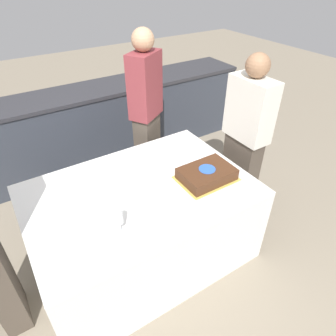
# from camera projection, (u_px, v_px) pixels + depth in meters

# --- Properties ---
(ground_plane) EXTENTS (14.00, 14.00, 0.00)m
(ground_plane) POSITION_uv_depth(u_px,v_px,m) (144.00, 252.00, 2.66)
(ground_plane) COLOR gray
(back_counter) EXTENTS (4.40, 0.58, 0.92)m
(back_counter) POSITION_uv_depth(u_px,v_px,m) (75.00, 131.00, 3.51)
(back_counter) COLOR #333842
(back_counter) RESTS_ON ground_plane
(dining_table) EXTENTS (1.67, 1.14, 0.73)m
(dining_table) POSITION_uv_depth(u_px,v_px,m) (142.00, 224.00, 2.44)
(dining_table) COLOR white
(dining_table) RESTS_ON ground_plane
(cake) EXTENTS (0.44, 0.33, 0.10)m
(cake) POSITION_uv_depth(u_px,v_px,m) (207.00, 174.00, 2.31)
(cake) COLOR gold
(cake) RESTS_ON dining_table
(plate_stack) EXTENTS (0.23, 0.23, 0.04)m
(plate_stack) POSITION_uv_depth(u_px,v_px,m) (123.00, 191.00, 2.19)
(plate_stack) COLOR white
(plate_stack) RESTS_ON dining_table
(wine_glass) EXTENTS (0.06, 0.06, 0.20)m
(wine_glass) POSITION_uv_depth(u_px,v_px,m) (119.00, 217.00, 1.81)
(wine_glass) COLOR white
(wine_glass) RESTS_ON dining_table
(side_plate_near_cake) EXTENTS (0.17, 0.17, 0.00)m
(side_plate_near_cake) POSITION_uv_depth(u_px,v_px,m) (180.00, 161.00, 2.53)
(side_plate_near_cake) COLOR white
(side_plate_near_cake) RESTS_ON dining_table
(utensil_pile) EXTENTS (0.14, 0.12, 0.02)m
(utensil_pile) POSITION_uv_depth(u_px,v_px,m) (182.00, 222.00, 1.94)
(utensil_pile) COLOR white
(utensil_pile) RESTS_ON dining_table
(person_cutting_cake) EXTENTS (0.38, 0.34, 1.67)m
(person_cutting_cake) POSITION_uv_depth(u_px,v_px,m) (146.00, 116.00, 2.90)
(person_cutting_cake) COLOR #4C4238
(person_cutting_cake) RESTS_ON ground_plane
(person_seated_right) EXTENTS (0.20, 0.40, 1.57)m
(person_seated_right) POSITION_uv_depth(u_px,v_px,m) (245.00, 142.00, 2.64)
(person_seated_right) COLOR #4C4238
(person_seated_right) RESTS_ON ground_plane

